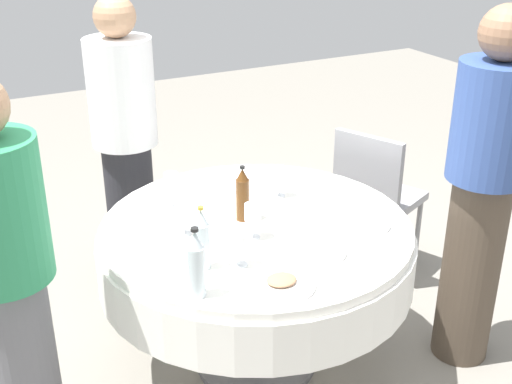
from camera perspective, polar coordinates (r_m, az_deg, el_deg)
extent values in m
plane|color=gray|center=(3.26, 0.00, -14.33)|extent=(10.00, 10.00, 0.00)
cylinder|color=white|center=(2.86, 0.00, -3.05)|extent=(1.33, 1.33, 0.04)
cylinder|color=white|center=(2.92, 0.00, -5.31)|extent=(1.36, 1.36, 0.22)
cylinder|color=slate|center=(3.11, 0.00, -10.90)|extent=(0.14, 0.14, 0.48)
cylinder|color=slate|center=(3.25, 0.00, -14.13)|extent=(0.56, 0.56, 0.03)
cylinder|color=silver|center=(2.50, -4.64, -4.64)|extent=(0.06, 0.06, 0.18)
cone|color=silver|center=(2.44, -4.74, -2.15)|extent=(0.06, 0.06, 0.06)
cylinder|color=gold|center=(2.43, -4.77, -1.37)|extent=(0.02, 0.02, 0.01)
cylinder|color=#593314|center=(2.84, -1.15, -0.67)|extent=(0.06, 0.06, 0.19)
cone|color=#593314|center=(2.80, -1.17, 1.54)|extent=(0.05, 0.05, 0.05)
cylinder|color=black|center=(2.78, -1.18, 2.13)|extent=(0.02, 0.02, 0.01)
cylinder|color=silver|center=(2.33, -5.13, -6.81)|extent=(0.06, 0.06, 0.19)
cone|color=silver|center=(2.27, -5.25, -4.05)|extent=(0.06, 0.06, 0.06)
cylinder|color=black|center=(2.25, -5.29, -3.21)|extent=(0.03, 0.03, 0.01)
cylinder|color=white|center=(2.55, -1.41, -6.25)|extent=(0.06, 0.06, 0.00)
cylinder|color=white|center=(2.53, -1.41, -5.62)|extent=(0.01, 0.01, 0.06)
cylinder|color=white|center=(2.50, -1.43, -4.31)|extent=(0.07, 0.07, 0.07)
cylinder|color=white|center=(3.10, 1.94, -0.33)|extent=(0.06, 0.06, 0.00)
cylinder|color=white|center=(3.08, 1.95, 0.29)|extent=(0.01, 0.01, 0.07)
cylinder|color=white|center=(3.05, 1.97, 1.50)|extent=(0.07, 0.07, 0.07)
cylinder|color=white|center=(2.78, -6.12, -3.54)|extent=(0.06, 0.06, 0.00)
cylinder|color=white|center=(2.76, -6.16, -2.75)|extent=(0.01, 0.01, 0.08)
cylinder|color=white|center=(2.73, -6.23, -1.41)|extent=(0.07, 0.07, 0.06)
cylinder|color=white|center=(2.74, -0.28, -3.88)|extent=(0.06, 0.06, 0.00)
cylinder|color=white|center=(2.72, -0.28, -3.13)|extent=(0.01, 0.01, 0.08)
cylinder|color=white|center=(2.68, -0.28, -1.73)|extent=(0.07, 0.07, 0.07)
cylinder|color=maroon|center=(2.69, -0.28, -2.10)|extent=(0.06, 0.06, 0.03)
cylinder|color=white|center=(3.01, -7.15, -1.26)|extent=(0.06, 0.06, 0.00)
cylinder|color=white|center=(3.00, -7.19, -0.52)|extent=(0.01, 0.01, 0.08)
cylinder|color=white|center=(2.96, -7.27, 0.90)|extent=(0.06, 0.06, 0.08)
cylinder|color=white|center=(3.18, -3.57, 0.45)|extent=(0.24, 0.24, 0.02)
cylinder|color=white|center=(2.64, 5.51, -5.08)|extent=(0.21, 0.21, 0.02)
cylinder|color=white|center=(2.42, 2.19, -7.87)|extent=(0.25, 0.25, 0.02)
ellipsoid|color=tan|center=(2.41, 2.20, -7.51)|extent=(0.11, 0.10, 0.02)
cylinder|color=white|center=(2.87, 9.15, -2.63)|extent=(0.23, 0.23, 0.02)
cube|color=silver|center=(2.82, 2.57, -2.99)|extent=(0.13, 0.14, 0.00)
cube|color=silver|center=(2.84, -9.74, -3.18)|extent=(0.12, 0.15, 0.00)
cube|color=white|center=(2.67, -3.61, -4.49)|extent=(0.16, 0.16, 0.02)
cylinder|color=#4C3F33|center=(3.22, 17.88, -6.34)|extent=(0.26, 0.26, 0.91)
cylinder|color=#334C8C|center=(2.93, 19.67, 5.66)|extent=(0.34, 0.34, 0.51)
sphere|color=#8C664C|center=(2.84, 20.73, 12.64)|extent=(0.23, 0.23, 0.23)
cylinder|color=#26262B|center=(3.71, -10.58, -1.93)|extent=(0.26, 0.26, 0.83)
cylinder|color=white|center=(3.46, -11.46, 8.35)|extent=(0.34, 0.34, 0.55)
sphere|color=tan|center=(3.37, -12.01, 14.50)|extent=(0.21, 0.21, 0.21)
cylinder|color=slate|center=(2.70, -19.30, -14.29)|extent=(0.26, 0.26, 0.82)
cube|color=#99999E|center=(3.83, 10.61, -0.48)|extent=(0.53, 0.53, 0.04)
cube|color=#99999E|center=(3.60, 9.47, 1.59)|extent=(0.20, 0.38, 0.42)
cylinder|color=gray|center=(4.01, 13.65, -3.37)|extent=(0.03, 0.03, 0.43)
cylinder|color=gray|center=(4.14, 9.45, -2.03)|extent=(0.03, 0.03, 0.43)
cylinder|color=gray|center=(3.73, 11.33, -5.32)|extent=(0.03, 0.03, 0.43)
cylinder|color=gray|center=(3.88, 6.92, -3.81)|extent=(0.03, 0.03, 0.43)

